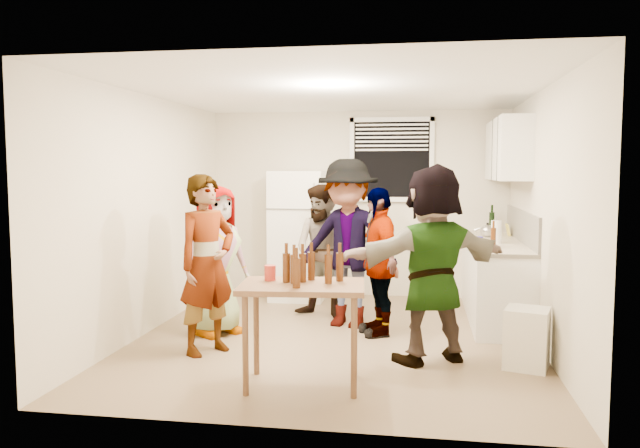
% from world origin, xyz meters
% --- Properties ---
extents(room, '(4.00, 4.50, 2.50)m').
position_xyz_m(room, '(0.00, 0.00, 0.00)').
color(room, beige).
rests_on(room, ground).
extents(window, '(1.12, 0.10, 1.06)m').
position_xyz_m(window, '(0.45, 2.21, 1.85)').
color(window, white).
rests_on(window, room).
extents(refrigerator, '(0.70, 0.70, 1.70)m').
position_xyz_m(refrigerator, '(-0.75, 1.88, 0.85)').
color(refrigerator, white).
rests_on(refrigerator, ground).
extents(counter_lower, '(0.60, 2.20, 0.86)m').
position_xyz_m(counter_lower, '(1.70, 1.15, 0.43)').
color(counter_lower, white).
rests_on(counter_lower, ground).
extents(countertop, '(0.64, 2.22, 0.04)m').
position_xyz_m(countertop, '(1.70, 1.15, 0.88)').
color(countertop, beige).
rests_on(countertop, counter_lower).
extents(backsplash, '(0.03, 2.20, 0.36)m').
position_xyz_m(backsplash, '(1.99, 1.15, 1.08)').
color(backsplash, '#ACA69D').
rests_on(backsplash, countertop).
extents(upper_cabinets, '(0.34, 1.60, 0.70)m').
position_xyz_m(upper_cabinets, '(1.83, 1.35, 1.95)').
color(upper_cabinets, white).
rests_on(upper_cabinets, room).
extents(kettle, '(0.28, 0.27, 0.19)m').
position_xyz_m(kettle, '(1.65, 1.58, 0.90)').
color(kettle, silver).
rests_on(kettle, countertop).
extents(paper_towel, '(0.12, 0.12, 0.25)m').
position_xyz_m(paper_towel, '(1.68, 0.95, 0.90)').
color(paper_towel, white).
rests_on(paper_towel, countertop).
extents(wine_bottle, '(0.07, 0.07, 0.27)m').
position_xyz_m(wine_bottle, '(1.75, 2.05, 0.90)').
color(wine_bottle, black).
rests_on(wine_bottle, countertop).
extents(beer_bottle_counter, '(0.06, 0.06, 0.21)m').
position_xyz_m(beer_bottle_counter, '(1.60, 0.52, 0.90)').
color(beer_bottle_counter, '#47230C').
rests_on(beer_bottle_counter, countertop).
extents(blue_cup, '(0.09, 0.09, 0.11)m').
position_xyz_m(blue_cup, '(1.46, 0.55, 0.90)').
color(blue_cup, '#1F11AE').
rests_on(blue_cup, countertop).
extents(picture_frame, '(0.02, 0.17, 0.14)m').
position_xyz_m(picture_frame, '(1.92, 1.79, 0.97)').
color(picture_frame, yellow).
rests_on(picture_frame, countertop).
extents(trash_bin, '(0.44, 0.44, 0.53)m').
position_xyz_m(trash_bin, '(1.77, -0.67, 0.25)').
color(trash_bin, silver).
rests_on(trash_bin, ground).
extents(serving_table, '(1.03, 0.74, 0.83)m').
position_xyz_m(serving_table, '(-0.08, -1.41, 0.00)').
color(serving_table, brown).
rests_on(serving_table, ground).
extents(beer_bottle_table, '(0.06, 0.06, 0.24)m').
position_xyz_m(beer_bottle_table, '(-0.21, -1.37, 0.83)').
color(beer_bottle_table, '#47230C').
rests_on(beer_bottle_table, serving_table).
extents(red_cup, '(0.09, 0.09, 0.12)m').
position_xyz_m(red_cup, '(-0.36, -1.31, 0.83)').
color(red_cup, '#B72E22').
rests_on(red_cup, serving_table).
extents(guest_grey, '(1.70, 1.57, 0.50)m').
position_xyz_m(guest_grey, '(-1.26, -0.01, 0.00)').
color(guest_grey, '#979797').
rests_on(guest_grey, ground).
extents(guest_stripe, '(1.74, 1.45, 0.40)m').
position_xyz_m(guest_stripe, '(-1.12, -0.67, 0.00)').
color(guest_stripe, '#141933').
rests_on(guest_stripe, ground).
extents(guest_back_left, '(1.24, 1.71, 0.59)m').
position_xyz_m(guest_back_left, '(-0.26, 0.88, 0.00)').
color(guest_back_left, '#4F3A26').
rests_on(guest_back_left, ground).
extents(guest_back_right, '(1.61, 2.08, 0.68)m').
position_xyz_m(guest_back_right, '(0.06, 0.53, 0.00)').
color(guest_back_right, '#393A3E').
rests_on(guest_back_right, ground).
extents(guest_black, '(1.76, 1.40, 0.38)m').
position_xyz_m(guest_black, '(0.42, 0.24, 0.00)').
color(guest_black, black).
rests_on(guest_black, ground).
extents(guest_orange, '(2.30, 2.35, 0.52)m').
position_xyz_m(guest_orange, '(0.95, -0.60, 0.00)').
color(guest_orange, '#D7924E').
rests_on(guest_orange, ground).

